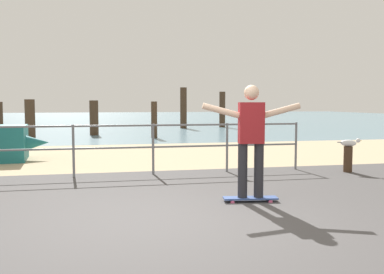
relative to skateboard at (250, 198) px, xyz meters
The scene contains 14 objects.
ground_plane 2.28m from the skateboard, 124.44° to the right, with size 24.00×10.00×0.04m, color #474444.
beach_strip 6.26m from the skateboard, 101.87° to the left, with size 24.00×6.00×0.04m, color tan.
sea_surface 34.15m from the skateboard, 92.16° to the left, with size 72.00×50.00×0.04m, color slate.
railing_fence 4.45m from the skateboard, 141.79° to the left, with size 11.00×0.05×1.05m.
skateboard is the anchor object (origin of this frame).
skateboarder 0.95m from the skateboard, 153.43° to the right, with size 1.44×0.29×1.65m.
bollard_short 3.65m from the skateboard, 36.32° to the left, with size 0.18×0.18×0.56m, color #422D1E.
seagull 3.69m from the skateboard, 36.07° to the left, with size 0.42×0.33×0.18m.
groyne_post_0 19.91m from the skateboard, 111.68° to the left, with size 0.28×0.28×1.52m, color #422D1E.
groyne_post_1 13.10m from the skateboard, 111.96° to the left, with size 0.39×0.39×1.61m, color #422D1E.
groyne_post_2 14.14m from the skateboard, 99.93° to the left, with size 0.39×0.39×1.57m, color #422D1E.
groyne_post_3 11.81m from the skateboard, 89.88° to the left, with size 0.25×0.25×1.52m, color #422D1E.
groyne_post_4 18.35m from the skateboard, 82.21° to the left, with size 0.37×0.37×2.33m, color #422D1E.
groyne_post_5 19.39m from the skateboard, 75.21° to the left, with size 0.35×0.35×2.12m, color #422D1E.
Camera 1 is at (-0.86, -5.07, 1.48)m, focal length 40.29 mm.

